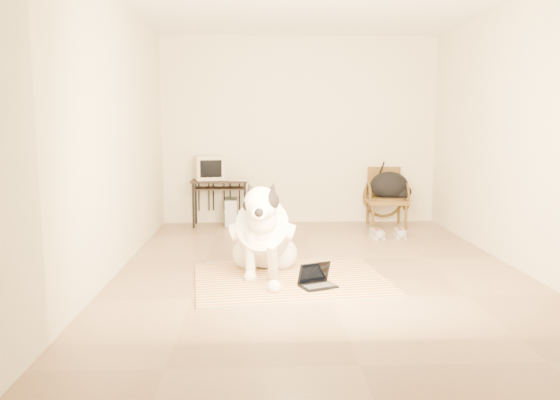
{
  "coord_description": "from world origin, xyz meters",
  "views": [
    {
      "loc": [
        -0.61,
        -5.75,
        1.46
      ],
      "look_at": [
        -0.4,
        -0.55,
        0.73
      ],
      "focal_mm": 35.0,
      "sensor_mm": 36.0,
      "label": 1
    }
  ],
  "objects": [
    {
      "name": "backpack",
      "position": [
        1.28,
        1.86,
        0.57
      ],
      "size": [
        0.58,
        0.45,
        0.4
      ],
      "color": "black",
      "rests_on": "rattan_chair"
    },
    {
      "name": "rattan_chair",
      "position": [
        1.21,
        1.87,
        0.42
      ],
      "size": [
        0.57,
        0.55,
        0.83
      ],
      "color": "brown",
      "rests_on": "floor"
    },
    {
      "name": "ceiling",
      "position": [
        0.0,
        0.0,
        2.7
      ],
      "size": [
        4.5,
        4.5,
        0.0
      ],
      "primitive_type": "plane",
      "rotation": [
        3.14,
        0.0,
        0.0
      ],
      "color": "white",
      "rests_on": "wall_back"
    },
    {
      "name": "wall_left",
      "position": [
        -2.0,
        0.0,
        1.35
      ],
      "size": [
        0.0,
        4.5,
        4.5
      ],
      "primitive_type": "plane",
      "rotation": [
        1.57,
        0.0,
        1.57
      ],
      "color": "beige",
      "rests_on": "floor"
    },
    {
      "name": "wall_back",
      "position": [
        0.0,
        2.25,
        1.35
      ],
      "size": [
        4.5,
        0.0,
        4.5
      ],
      "primitive_type": "plane",
      "rotation": [
        1.57,
        0.0,
        0.0
      ],
      "color": "beige",
      "rests_on": "floor"
    },
    {
      "name": "computer_desk",
      "position": [
        -1.16,
        1.99,
        0.57
      ],
      "size": [
        0.8,
        0.45,
        0.66
      ],
      "color": "black",
      "rests_on": "floor"
    },
    {
      "name": "floor",
      "position": [
        0.0,
        0.0,
        0.0
      ],
      "size": [
        4.5,
        4.5,
        0.0
      ],
      "primitive_type": "plane",
      "color": "#9A7D5E",
      "rests_on": "ground"
    },
    {
      "name": "wall_right",
      "position": [
        2.0,
        0.0,
        1.35
      ],
      "size": [
        0.0,
        4.5,
        4.5
      ],
      "primitive_type": "plane",
      "rotation": [
        1.57,
        0.0,
        -1.57
      ],
      "color": "beige",
      "rests_on": "floor"
    },
    {
      "name": "sneaker_right",
      "position": [
        1.23,
        1.11,
        0.05
      ],
      "size": [
        0.15,
        0.31,
        0.1
      ],
      "color": "silver",
      "rests_on": "floor"
    },
    {
      "name": "rug",
      "position": [
        -0.31,
        -0.82,
        0.01
      ],
      "size": [
        1.91,
        1.55,
        0.02
      ],
      "color": "#BD5719",
      "rests_on": "floor"
    },
    {
      "name": "sneaker_left",
      "position": [
        0.92,
        1.07,
        0.05
      ],
      "size": [
        0.14,
        0.31,
        0.11
      ],
      "color": "silver",
      "rests_on": "floor"
    },
    {
      "name": "crt_monitor",
      "position": [
        -1.3,
        2.04,
        0.83
      ],
      "size": [
        0.45,
        0.43,
        0.34
      ],
      "color": "beige",
      "rests_on": "computer_desk"
    },
    {
      "name": "desk_keyboard",
      "position": [
        -0.93,
        1.9,
        0.67
      ],
      "size": [
        0.4,
        0.25,
        0.02
      ],
      "primitive_type": "cube",
      "rotation": [
        0.0,
        0.0,
        -0.32
      ],
      "color": "beige",
      "rests_on": "computer_desk"
    },
    {
      "name": "pc_tower",
      "position": [
        -1.0,
        2.0,
        0.2
      ],
      "size": [
        0.19,
        0.42,
        0.39
      ],
      "color": "#4B4B4D",
      "rests_on": "floor"
    },
    {
      "name": "laptop",
      "position": [
        -0.1,
        -1.07,
        0.07
      ],
      "size": [
        0.37,
        0.32,
        0.21
      ],
      "color": "black",
      "rests_on": "rug"
    },
    {
      "name": "dog",
      "position": [
        -0.56,
        -0.61,
        0.39
      ],
      "size": [
        0.65,
        1.36,
        0.98
      ],
      "color": "white",
      "rests_on": "rug"
    },
    {
      "name": "wall_front",
      "position": [
        0.0,
        -2.25,
        1.35
      ],
      "size": [
        4.5,
        0.0,
        4.5
      ],
      "primitive_type": "plane",
      "rotation": [
        -1.57,
        0.0,
        0.0
      ],
      "color": "beige",
      "rests_on": "floor"
    }
  ]
}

